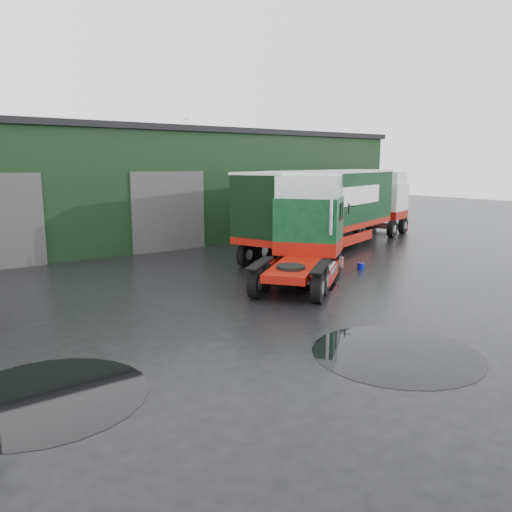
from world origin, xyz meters
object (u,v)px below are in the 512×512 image
at_px(lorry_right, 324,211).
at_px(wash_bucket, 361,266).
at_px(warehouse, 122,184).
at_px(hero_tractor, 300,231).
at_px(tree_back_b, 168,171).

xyz_separation_m(lorry_right, wash_bucket, (-1.64, -4.01, -1.90)).
bearing_deg(warehouse, lorry_right, -61.39).
distance_m(warehouse, hero_tractor, 15.55).
xyz_separation_m(hero_tractor, wash_bucket, (3.85, 0.49, -1.84)).
bearing_deg(wash_bucket, tree_back_b, 81.71).
distance_m(wash_bucket, tree_back_b, 25.53).
distance_m(warehouse, wash_bucket, 15.92).
relative_size(lorry_right, wash_bucket, 51.88).
bearing_deg(lorry_right, tree_back_b, 155.59).
height_order(hero_tractor, lorry_right, lorry_right).
height_order(lorry_right, wash_bucket, lorry_right).
xyz_separation_m(hero_tractor, lorry_right, (5.49, 4.50, 0.06)).
height_order(warehouse, tree_back_b, tree_back_b).
height_order(wash_bucket, tree_back_b, tree_back_b).
bearing_deg(hero_tractor, warehouse, 144.51).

